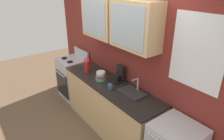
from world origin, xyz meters
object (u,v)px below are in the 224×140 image
Objects in this scene: stove_range at (73,78)px; coffee_maker at (119,76)px; bowl_stack at (101,76)px; vase at (87,64)px; sink_faucet at (132,92)px; cup_near_sink at (110,87)px.

stove_range is 3.86× the size of coffee_maker.
vase reaches higher than bowl_stack.
coffee_maker reaches higher than stove_range.
stove_range is 1.34m from bowl_stack.
sink_faucet is at bearing 7.40° from vase.
sink_faucet is 0.70m from bowl_stack.
cup_near_sink is (-0.32, -0.19, 0.02)m from sink_faucet.
sink_faucet is at bearing 10.40° from bowl_stack.
bowl_stack is 0.32m from coffee_maker.
coffee_maker is at bearing 113.72° from cup_near_sink.
cup_near_sink is (0.80, -0.05, -0.11)m from vase.
cup_near_sink is at bearing -3.31° from vase.
vase is 0.99× the size of coffee_maker.
bowl_stack reaches higher than cup_near_sink.
cup_near_sink is at bearing -66.28° from coffee_maker.
cup_near_sink is at bearing -3.71° from stove_range.
cup_near_sink is (1.60, -0.10, 0.51)m from stove_range.
stove_range is at bearing 175.89° from vase.
bowl_stack is (-0.68, -0.13, 0.05)m from sink_faucet.
coffee_maker is at bearing 40.40° from bowl_stack.
coffee_maker is (0.24, 0.21, 0.03)m from bowl_stack.
stove_range is 1.68m from cup_near_sink.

